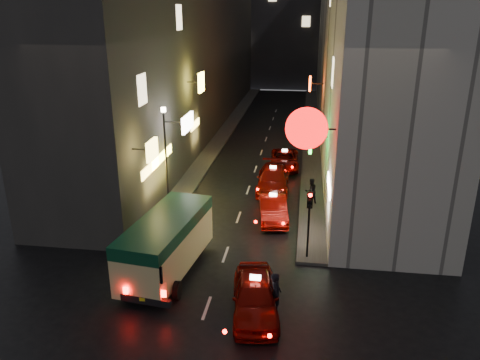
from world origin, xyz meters
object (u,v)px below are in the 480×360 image
at_px(minibus, 167,239).
at_px(traffic_light, 309,210).
at_px(lamp_post, 166,154).
at_px(pedestrian_crossing, 276,291).
at_px(taxi_near, 255,293).

bearing_deg(minibus, traffic_light, 17.31).
relative_size(minibus, traffic_light, 1.88).
height_order(traffic_light, lamp_post, lamp_post).
relative_size(minibus, pedestrian_crossing, 3.13).
bearing_deg(minibus, pedestrian_crossing, -26.05).
xyz_separation_m(minibus, traffic_light, (6.33, 1.97, 0.97)).
distance_m(minibus, lamp_post, 7.06).
relative_size(taxi_near, pedestrian_crossing, 2.77).
bearing_deg(minibus, taxi_near, -30.15).
distance_m(minibus, traffic_light, 6.70).
bearing_deg(lamp_post, minibus, -73.94).
bearing_deg(pedestrian_crossing, minibus, 56.98).
xyz_separation_m(minibus, taxi_near, (4.31, -2.50, -0.83)).
distance_m(pedestrian_crossing, lamp_post, 11.71).
relative_size(pedestrian_crossing, traffic_light, 0.60).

